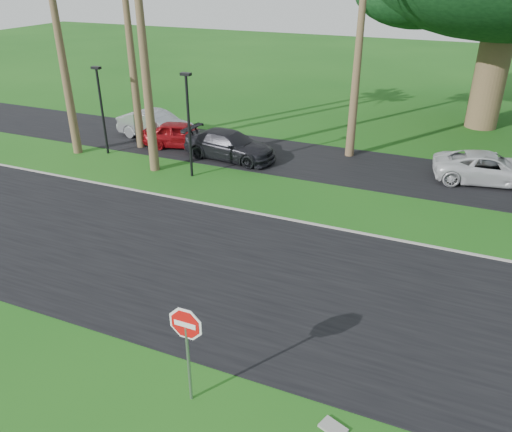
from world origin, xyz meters
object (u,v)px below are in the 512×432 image
at_px(car_silver, 157,126).
at_px(car_red, 182,135).
at_px(stop_sign_near, 187,336).
at_px(car_minivan, 489,168).
at_px(car_dark, 230,145).

xyz_separation_m(car_silver, car_red, (1.99, -0.69, -0.08)).
bearing_deg(stop_sign_near, car_minivan, 69.62).
xyz_separation_m(car_red, car_minivan, (14.89, 1.16, -0.02)).
xyz_separation_m(stop_sign_near, car_silver, (-10.95, 15.51, -1.03)).
height_order(stop_sign_near, car_red, stop_sign_near).
distance_m(stop_sign_near, car_red, 17.35).
bearing_deg(stop_sign_near, car_red, 121.14).
relative_size(stop_sign_near, car_dark, 0.56).
distance_m(stop_sign_near, car_dark, 15.43).
relative_size(car_dark, car_minivan, 1.00).
xyz_separation_m(car_silver, car_dark, (5.07, -1.29, -0.06)).
distance_m(stop_sign_near, car_silver, 19.02).
bearing_deg(car_silver, car_red, -103.00).
bearing_deg(car_minivan, car_red, 84.38).
xyz_separation_m(car_red, car_dark, (3.08, -0.60, 0.01)).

